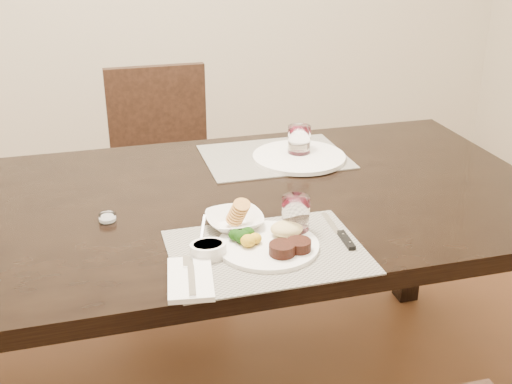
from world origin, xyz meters
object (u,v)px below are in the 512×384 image
object	(u,v)px
chair_far	(163,164)
steak_knife	(343,236)
cracker_bowl	(234,220)
wine_glass_near	(296,217)
far_plate	(299,157)
dinner_plate	(273,242)

from	to	relation	value
chair_far	steak_knife	xyz separation A→B (m)	(0.29, -1.26, 0.26)
cracker_bowl	chair_far	bearing A→B (deg)	92.08
chair_far	wine_glass_near	xyz separation A→B (m)	(0.18, -1.20, 0.29)
cracker_bowl	wine_glass_near	bearing A→B (deg)	-25.72
chair_far	steak_knife	bearing A→B (deg)	-77.16
chair_far	far_plate	distance (m)	0.84
dinner_plate	steak_knife	xyz separation A→B (m)	(0.18, 0.00, -0.01)
wine_glass_near	far_plate	xyz separation A→B (m)	(0.18, 0.49, -0.04)
chair_far	steak_knife	world-z (taller)	chair_far
dinner_plate	wine_glass_near	distance (m)	0.10
chair_far	cracker_bowl	world-z (taller)	chair_far
steak_knife	dinner_plate	bearing A→B (deg)	-175.89
wine_glass_near	far_plate	distance (m)	0.52
dinner_plate	cracker_bowl	world-z (taller)	cracker_bowl
steak_knife	wine_glass_near	bearing A→B (deg)	154.79
cracker_bowl	far_plate	world-z (taller)	cracker_bowl
cracker_bowl	far_plate	bearing A→B (deg)	52.78
steak_knife	cracker_bowl	size ratio (longest dim) A/B	1.42
wine_glass_near	dinner_plate	bearing A→B (deg)	-142.45
far_plate	wine_glass_near	bearing A→B (deg)	-109.99
steak_knife	chair_far	bearing A→B (deg)	106.24
dinner_plate	cracker_bowl	xyz separation A→B (m)	(-0.06, 0.13, 0.01)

